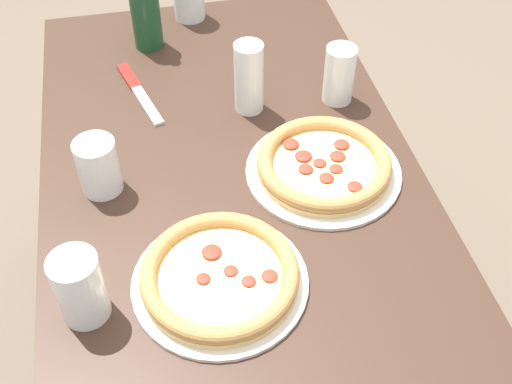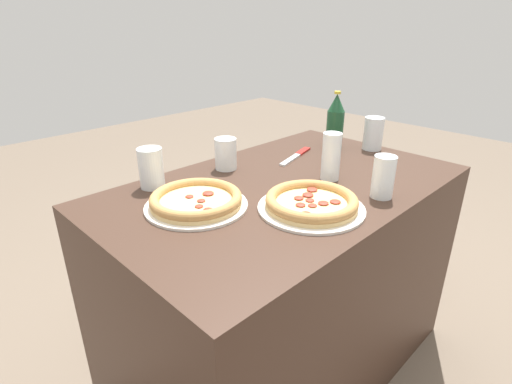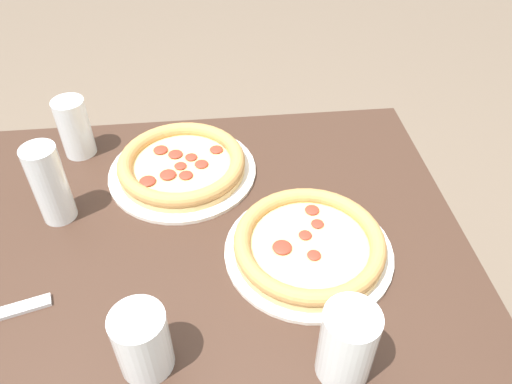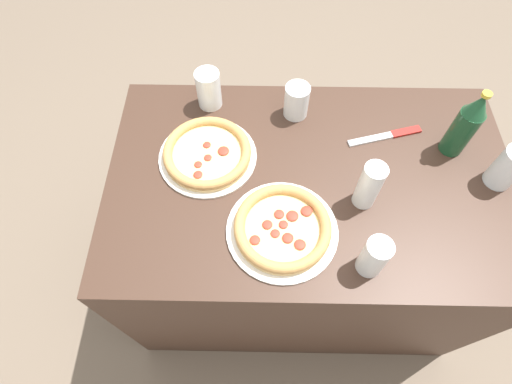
{
  "view_description": "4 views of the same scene",
  "coord_description": "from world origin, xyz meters",
  "px_view_note": "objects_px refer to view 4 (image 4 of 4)",
  "views": [
    {
      "loc": [
        0.93,
        -0.14,
        1.62
      ],
      "look_at": [
        0.19,
        0.02,
        0.84
      ],
      "focal_mm": 45.0,
      "sensor_mm": 36.0,
      "label": 1
    },
    {
      "loc": [
        0.91,
        0.78,
        1.25
      ],
      "look_at": [
        0.18,
        0.05,
        0.8
      ],
      "focal_mm": 28.0,
      "sensor_mm": 36.0,
      "label": 2
    },
    {
      "loc": [
        0.16,
        -0.62,
        1.42
      ],
      "look_at": [
        0.23,
        0.05,
        0.8
      ],
      "focal_mm": 35.0,
      "sensor_mm": 36.0,
      "label": 3
    },
    {
      "loc": [
        0.15,
        0.63,
        1.73
      ],
      "look_at": [
        0.16,
        0.09,
        0.81
      ],
      "focal_mm": 28.0,
      "sensor_mm": 36.0,
      "label": 4
    }
  ],
  "objects_px": {
    "pizza_pepperoni": "(207,153)",
    "knife": "(388,135)",
    "glass_lemonade": "(368,187)",
    "glass_mango_juice": "(507,167)",
    "beer_bottle": "(466,125)",
    "glass_water": "(296,102)",
    "glass_cola": "(373,258)",
    "pizza_margherita": "(282,228)",
    "glass_red_wine": "(209,90)"
  },
  "relations": [
    {
      "from": "pizza_margherita",
      "to": "glass_cola",
      "type": "relative_size",
      "value": 2.35
    },
    {
      "from": "glass_lemonade",
      "to": "pizza_margherita",
      "type": "bearing_deg",
      "value": 23.75
    },
    {
      "from": "pizza_margherita",
      "to": "pizza_pepperoni",
      "type": "height_order",
      "value": "pizza_margherita"
    },
    {
      "from": "glass_cola",
      "to": "glass_red_wine",
      "type": "relative_size",
      "value": 1.0
    },
    {
      "from": "beer_bottle",
      "to": "knife",
      "type": "distance_m",
      "value": 0.21
    },
    {
      "from": "glass_water",
      "to": "knife",
      "type": "relative_size",
      "value": 0.47
    },
    {
      "from": "knife",
      "to": "pizza_margherita",
      "type": "bearing_deg",
      "value": 44.67
    },
    {
      "from": "glass_red_wine",
      "to": "glass_lemonade",
      "type": "bearing_deg",
      "value": 141.9
    },
    {
      "from": "pizza_pepperoni",
      "to": "knife",
      "type": "relative_size",
      "value": 1.24
    },
    {
      "from": "glass_water",
      "to": "glass_cola",
      "type": "distance_m",
      "value": 0.54
    },
    {
      "from": "glass_lemonade",
      "to": "beer_bottle",
      "type": "height_order",
      "value": "beer_bottle"
    },
    {
      "from": "beer_bottle",
      "to": "glass_water",
      "type": "bearing_deg",
      "value": -15.86
    },
    {
      "from": "pizza_margherita",
      "to": "beer_bottle",
      "type": "bearing_deg",
      "value": -150.88
    },
    {
      "from": "beer_bottle",
      "to": "glass_lemonade",
      "type": "bearing_deg",
      "value": 33.01
    },
    {
      "from": "glass_lemonade",
      "to": "glass_mango_juice",
      "type": "relative_size",
      "value": 1.2
    },
    {
      "from": "glass_mango_juice",
      "to": "beer_bottle",
      "type": "relative_size",
      "value": 0.56
    },
    {
      "from": "glass_cola",
      "to": "knife",
      "type": "bearing_deg",
      "value": -105.2
    },
    {
      "from": "glass_water",
      "to": "glass_lemonade",
      "type": "xyz_separation_m",
      "value": [
        -0.18,
        0.32,
        0.02
      ]
    },
    {
      "from": "knife",
      "to": "glass_water",
      "type": "bearing_deg",
      "value": -17.36
    },
    {
      "from": "glass_red_wine",
      "to": "beer_bottle",
      "type": "bearing_deg",
      "value": 167.11
    },
    {
      "from": "glass_red_wine",
      "to": "glass_mango_juice",
      "type": "relative_size",
      "value": 0.98
    },
    {
      "from": "glass_red_wine",
      "to": "beer_bottle",
      "type": "relative_size",
      "value": 0.55
    },
    {
      "from": "pizza_pepperoni",
      "to": "glass_cola",
      "type": "xyz_separation_m",
      "value": [
        -0.44,
        0.33,
        0.04
      ]
    },
    {
      "from": "knife",
      "to": "beer_bottle",
      "type": "bearing_deg",
      "value": 166.56
    },
    {
      "from": "glass_lemonade",
      "to": "glass_mango_juice",
      "type": "xyz_separation_m",
      "value": [
        -0.39,
        -0.08,
        -0.01
      ]
    },
    {
      "from": "glass_water",
      "to": "beer_bottle",
      "type": "height_order",
      "value": "beer_bottle"
    },
    {
      "from": "glass_water",
      "to": "glass_cola",
      "type": "xyz_separation_m",
      "value": [
        -0.17,
        0.51,
        0.01
      ]
    },
    {
      "from": "glass_lemonade",
      "to": "glass_cola",
      "type": "relative_size",
      "value": 1.23
    },
    {
      "from": "glass_lemonade",
      "to": "glass_red_wine",
      "type": "relative_size",
      "value": 1.23
    },
    {
      "from": "glass_water",
      "to": "beer_bottle",
      "type": "distance_m",
      "value": 0.49
    },
    {
      "from": "pizza_margherita",
      "to": "glass_red_wine",
      "type": "height_order",
      "value": "glass_red_wine"
    },
    {
      "from": "glass_mango_juice",
      "to": "knife",
      "type": "bearing_deg",
      "value": -27.77
    },
    {
      "from": "pizza_margherita",
      "to": "glass_lemonade",
      "type": "xyz_separation_m",
      "value": [
        -0.23,
        -0.1,
        0.05
      ]
    },
    {
      "from": "glass_cola",
      "to": "pizza_pepperoni",
      "type": "bearing_deg",
      "value": -37.38
    },
    {
      "from": "glass_water",
      "to": "glass_red_wine",
      "type": "bearing_deg",
      "value": -7.71
    },
    {
      "from": "glass_red_wine",
      "to": "knife",
      "type": "bearing_deg",
      "value": 167.28
    },
    {
      "from": "pizza_pepperoni",
      "to": "glass_mango_juice",
      "type": "height_order",
      "value": "glass_mango_juice"
    },
    {
      "from": "glass_mango_juice",
      "to": "knife",
      "type": "height_order",
      "value": "glass_mango_juice"
    },
    {
      "from": "glass_lemonade",
      "to": "pizza_pepperoni",
      "type": "bearing_deg",
      "value": -17.4
    },
    {
      "from": "glass_water",
      "to": "beer_bottle",
      "type": "relative_size",
      "value": 0.48
    },
    {
      "from": "glass_lemonade",
      "to": "glass_cola",
      "type": "height_order",
      "value": "glass_lemonade"
    },
    {
      "from": "pizza_pepperoni",
      "to": "glass_red_wine",
      "type": "relative_size",
      "value": 2.29
    },
    {
      "from": "pizza_margherita",
      "to": "glass_mango_juice",
      "type": "xyz_separation_m",
      "value": [
        -0.62,
        -0.18,
        0.04
      ]
    },
    {
      "from": "pizza_margherita",
      "to": "pizza_pepperoni",
      "type": "xyz_separation_m",
      "value": [
        0.22,
        -0.24,
        -0.0
      ]
    },
    {
      "from": "glass_lemonade",
      "to": "knife",
      "type": "relative_size",
      "value": 0.67
    },
    {
      "from": "pizza_pepperoni",
      "to": "glass_cola",
      "type": "distance_m",
      "value": 0.55
    },
    {
      "from": "glass_lemonade",
      "to": "knife",
      "type": "height_order",
      "value": "glass_lemonade"
    },
    {
      "from": "pizza_margherita",
      "to": "glass_water",
      "type": "height_order",
      "value": "glass_water"
    },
    {
      "from": "pizza_margherita",
      "to": "knife",
      "type": "relative_size",
      "value": 1.28
    },
    {
      "from": "beer_bottle",
      "to": "glass_red_wine",
      "type": "bearing_deg",
      "value": -12.89
    }
  ]
}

